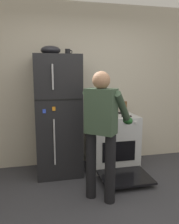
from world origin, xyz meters
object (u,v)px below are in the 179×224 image
(refrigerator, at_px, (58,116))
(pepper_mill, at_px, (126,107))
(person_cook, at_px, (102,125))
(coffee_mug, at_px, (68,52))
(red_pot, at_px, (104,112))
(mixing_bowl, at_px, (51,50))
(stove_range, at_px, (113,142))

(refrigerator, bearing_deg, pepper_mill, 9.46)
(refrigerator, relative_size, person_cook, 1.15)
(coffee_mug, bearing_deg, red_pot, -10.15)
(person_cook, bearing_deg, mixing_bowl, 120.24)
(stove_range, bearing_deg, refrigerator, 178.89)
(stove_range, xyz_separation_m, pepper_mill, (0.30, 0.22, 0.55))
(red_pot, relative_size, mixing_bowl, 1.13)
(mixing_bowl, bearing_deg, refrigerator, -0.21)
(stove_range, height_order, person_cook, person_cook)
(mixing_bowl, bearing_deg, red_pot, -3.48)
(stove_range, xyz_separation_m, person_cook, (-0.45, -0.90, 0.52))
(pepper_mill, bearing_deg, red_pot, -151.48)
(person_cook, relative_size, pepper_mill, 8.50)
(stove_range, relative_size, red_pot, 3.66)
(stove_range, xyz_separation_m, mixing_bowl, (-0.98, 0.02, 1.47))
(stove_range, bearing_deg, person_cook, -116.48)
(stove_range, bearing_deg, red_pot, -168.60)
(red_pot, height_order, mixing_bowl, mixing_bowl)
(mixing_bowl, bearing_deg, person_cook, -59.76)
(stove_range, distance_m, pepper_mill, 0.67)
(pepper_mill, height_order, mixing_bowl, mixing_bowl)
(person_cook, relative_size, red_pot, 4.84)
(person_cook, relative_size, coffee_mug, 14.28)
(refrigerator, xyz_separation_m, red_pot, (0.74, -0.05, 0.03))
(coffee_mug, xyz_separation_m, pepper_mill, (1.02, 0.15, -0.90))
(red_pot, height_order, coffee_mug, coffee_mug)
(coffee_mug, bearing_deg, mixing_bowl, -169.22)
(refrigerator, bearing_deg, red_pot, -3.84)
(refrigerator, height_order, stove_range, refrigerator)
(red_pot, relative_size, pepper_mill, 1.75)
(person_cook, height_order, coffee_mug, coffee_mug)
(red_pot, bearing_deg, person_cook, -108.36)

